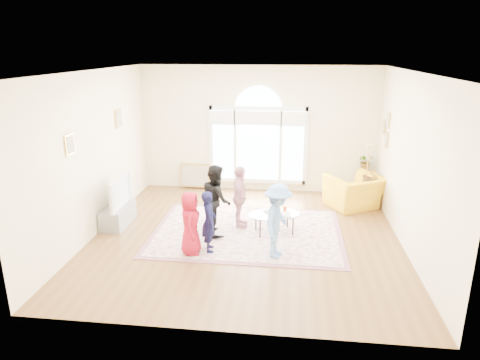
# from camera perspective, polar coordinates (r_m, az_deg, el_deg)

# --- Properties ---
(ground) EXTENTS (6.00, 6.00, 0.00)m
(ground) POSITION_cam_1_polar(r_m,az_deg,el_deg) (8.59, 0.75, -7.56)
(ground) COLOR brown
(ground) RESTS_ON ground
(room_shell) EXTENTS (6.00, 6.00, 6.00)m
(room_shell) POSITION_cam_1_polar(r_m,az_deg,el_deg) (10.81, 2.41, 6.39)
(room_shell) COLOR beige
(room_shell) RESTS_ON ground
(area_rug) EXTENTS (3.60, 2.60, 0.02)m
(area_rug) POSITION_cam_1_polar(r_m,az_deg,el_deg) (8.78, 0.96, -6.92)
(area_rug) COLOR beige
(area_rug) RESTS_ON ground
(rug_border) EXTENTS (3.80, 2.80, 0.01)m
(rug_border) POSITION_cam_1_polar(r_m,az_deg,el_deg) (8.78, 0.96, -6.95)
(rug_border) COLOR #875461
(rug_border) RESTS_ON ground
(tv_console) EXTENTS (0.45, 1.00, 0.42)m
(tv_console) POSITION_cam_1_polar(r_m,az_deg,el_deg) (9.43, -15.95, -4.53)
(tv_console) COLOR gray
(tv_console) RESTS_ON ground
(television) EXTENTS (0.17, 1.09, 0.63)m
(television) POSITION_cam_1_polar(r_m,az_deg,el_deg) (9.26, -16.17, -1.52)
(television) COLOR black
(television) RESTS_ON tv_console
(coffee_table) EXTENTS (1.20, 0.95, 0.54)m
(coffee_table) POSITION_cam_1_polar(r_m,az_deg,el_deg) (8.62, 4.61, -4.64)
(coffee_table) COLOR silver
(coffee_table) RESTS_ON ground
(armchair) EXTENTS (1.52, 1.47, 0.76)m
(armchair) POSITION_cam_1_polar(r_m,az_deg,el_deg) (10.34, 15.04, -1.53)
(armchair) COLOR yellow
(armchair) RESTS_ON ground
(side_cabinet) EXTENTS (0.40, 0.50, 0.70)m
(side_cabinet) POSITION_cam_1_polar(r_m,az_deg,el_deg) (10.55, 17.18, -1.51)
(side_cabinet) COLOR black
(side_cabinet) RESTS_ON ground
(floor_lamp) EXTENTS (0.26, 0.26, 1.51)m
(floor_lamp) POSITION_cam_1_polar(r_m,az_deg,el_deg) (10.16, 16.75, 3.31)
(floor_lamp) COLOR black
(floor_lamp) RESTS_ON ground
(plant_pedestal) EXTENTS (0.20, 0.20, 0.70)m
(plant_pedestal) POSITION_cam_1_polar(r_m,az_deg,el_deg) (11.21, 16.16, -0.33)
(plant_pedestal) COLOR white
(plant_pedestal) RESTS_ON ground
(potted_plant) EXTENTS (0.46, 0.43, 0.41)m
(potted_plant) POSITION_cam_1_polar(r_m,az_deg,el_deg) (11.06, 16.40, 2.42)
(potted_plant) COLOR #33722D
(potted_plant) RESTS_ON plant_pedestal
(leaning_picture) EXTENTS (0.80, 0.14, 0.62)m
(leaning_picture) POSITION_cam_1_polar(r_m,az_deg,el_deg) (11.51, -5.94, -1.08)
(leaning_picture) COLOR tan
(leaning_picture) RESTS_ON ground
(child_red) EXTENTS (0.44, 0.61, 1.17)m
(child_red) POSITION_cam_1_polar(r_m,az_deg,el_deg) (7.73, -6.63, -5.71)
(child_red) COLOR #A90F25
(child_red) RESTS_ON area_rug
(child_navy) EXTENTS (0.37, 0.47, 1.14)m
(child_navy) POSITION_cam_1_polar(r_m,az_deg,el_deg) (7.81, -4.15, -5.50)
(child_navy) COLOR #101034
(child_navy) RESTS_ON area_rug
(child_black) EXTENTS (0.74, 0.83, 1.42)m
(child_black) POSITION_cam_1_polar(r_m,az_deg,el_deg) (8.45, -3.17, -2.66)
(child_black) COLOR black
(child_black) RESTS_ON area_rug
(child_pink) EXTENTS (0.32, 0.76, 1.30)m
(child_pink) POSITION_cam_1_polar(r_m,az_deg,el_deg) (8.78, -0.04, -2.28)
(child_pink) COLOR pink
(child_pink) RESTS_ON area_rug
(child_blue) EXTENTS (0.69, 0.97, 1.35)m
(child_blue) POSITION_cam_1_polar(r_m,az_deg,el_deg) (7.56, 5.05, -5.46)
(child_blue) COLOR #6D9DE8
(child_blue) RESTS_ON area_rug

